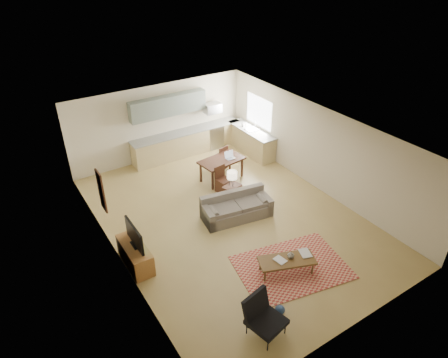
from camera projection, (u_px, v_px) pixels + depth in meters
room at (230, 178)px, 10.79m from camera, size 9.00×9.00×9.00m
kitchen_counter_back at (188, 142)px, 14.67m from camera, size 4.26×0.64×0.92m
kitchen_counter_right at (251, 141)px, 14.76m from camera, size 0.64×2.26×0.92m
kitchen_range at (213, 136)px, 15.18m from camera, size 0.62×0.62×0.90m
kitchen_microwave at (212, 108)px, 14.63m from camera, size 0.62×0.40×0.35m
upper_cabinets at (168, 106)px, 13.73m from camera, size 2.80×0.34×0.70m
window_right at (259, 112)px, 14.33m from camera, size 0.02×1.40×1.05m
wall_art_left at (102, 191)px, 9.85m from camera, size 0.06×0.42×1.10m
triptych at (156, 112)px, 13.75m from camera, size 1.70×0.04×0.50m
rug at (292, 267)px, 9.75m from camera, size 2.93×2.29×0.02m
sofa at (237, 207)px, 11.33m from camera, size 2.18×1.21×0.72m
coffee_table at (286, 266)px, 9.51m from camera, size 1.45×0.98×0.41m
book_a at (277, 262)px, 9.31m from camera, size 0.31×0.36×0.03m
book_b at (300, 254)px, 9.56m from camera, size 0.46×0.49×0.03m
vase at (291, 255)px, 9.43m from camera, size 0.24×0.24×0.17m
armchair at (267, 319)px, 7.90m from camera, size 0.92×0.92×0.88m
tv_credenza at (135, 255)px, 9.71m from camera, size 0.49×1.27×0.59m
tv at (134, 235)px, 9.43m from camera, size 0.10×0.98×0.59m
console_table at (232, 195)px, 11.96m from camera, size 0.61×0.48×0.62m
table_lamp at (232, 179)px, 11.67m from camera, size 0.33×0.33×0.50m
dining_table at (222, 169)px, 13.14m from camera, size 1.54×1.01×0.73m
dining_chair_near at (224, 180)px, 12.45m from camera, size 0.49×0.50×0.87m
dining_chair_far at (220, 157)px, 13.75m from camera, size 0.52×0.53×0.87m
laptop at (231, 155)px, 12.95m from camera, size 0.31×0.23×0.23m
soap_bottle at (243, 124)px, 14.71m from camera, size 0.11×0.12×0.19m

